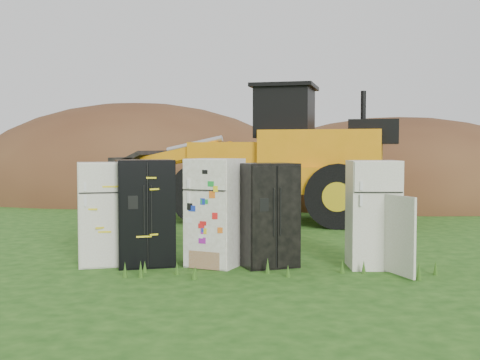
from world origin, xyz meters
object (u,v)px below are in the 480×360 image
Objects in this scene: fridge_leftmost at (101,214)px; fridge_sticker at (215,212)px; fridge_black_side at (145,213)px; wheel_loader at (252,153)px; fridge_dark_mid at (268,215)px; fridge_open_door at (373,214)px.

fridge_sticker is (1.98, -0.00, 0.03)m from fridge_leftmost.
wheel_loader is (1.64, 6.70, 0.97)m from fridge_black_side.
fridge_sticker reaches higher than fridge_black_side.
fridge_open_door is at bearing -23.44° from fridge_dark_mid.
fridge_open_door is at bearing -60.11° from wheel_loader.
fridge_sticker reaches higher than fridge_dark_mid.
fridge_open_door reaches higher than fridge_dark_mid.
wheel_loader is at bearing 106.23° from fridge_open_door.
fridge_open_door is 7.13m from wheel_loader.
fridge_open_door is (2.69, -0.03, -0.01)m from fridge_sticker.
wheel_loader is (0.44, 6.67, 0.96)m from fridge_sticker.
fridge_sticker is 0.91m from fridge_dark_mid.
fridge_dark_mid is 0.97× the size of fridge_open_door.
fridge_leftmost is 1.01× the size of fridge_dark_mid.
fridge_sticker is at bearing -82.46° from wheel_loader.
fridge_dark_mid is 0.23× the size of wheel_loader.
fridge_black_side is at bearing -20.98° from fridge_leftmost.
fridge_leftmost is at bearing 157.91° from fridge_dark_mid.
fridge_open_door is (1.78, -0.04, 0.02)m from fridge_dark_mid.
fridge_open_door reaches higher than fridge_leftmost.
fridge_sticker is 0.24× the size of wheel_loader.
fridge_leftmost is 2.89m from fridge_dark_mid.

